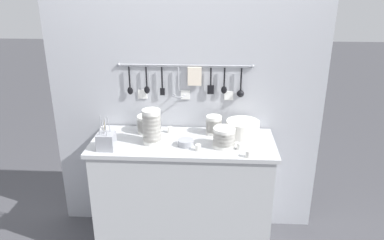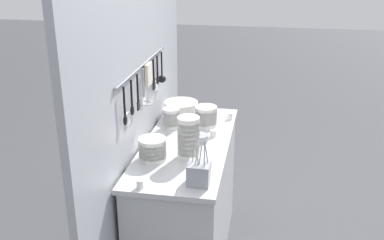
% 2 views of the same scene
% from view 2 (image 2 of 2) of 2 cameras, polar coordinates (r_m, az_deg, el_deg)
% --- Properties ---
extents(counter, '(1.34, 0.54, 0.91)m').
position_cam_2_polar(counter, '(3.12, -0.59, -10.45)').
color(counter, '#B7BABC').
rests_on(counter, ground).
extents(back_wall, '(2.14, 0.11, 1.96)m').
position_cam_2_polar(back_wall, '(2.94, -6.50, -1.06)').
color(back_wall, '#A8AAB2').
rests_on(back_wall, ground).
extents(bowl_stack_back_corner, '(0.16, 0.16, 0.13)m').
position_cam_2_polar(bowl_stack_back_corner, '(2.66, -5.03, -3.67)').
color(bowl_stack_back_corner, silver).
rests_on(bowl_stack_back_corner, counter).
extents(bowl_stack_wide_centre, '(0.13, 0.13, 0.26)m').
position_cam_2_polar(bowl_stack_wide_centre, '(2.65, -0.45, -2.23)').
color(bowl_stack_wide_centre, silver).
rests_on(bowl_stack_wide_centre, counter).
extents(bowl_stack_nested_right, '(0.15, 0.15, 0.14)m').
position_cam_2_polar(bowl_stack_nested_right, '(3.13, 1.78, 0.48)').
color(bowl_stack_nested_right, silver).
rests_on(bowl_stack_nested_right, counter).
extents(bowl_stack_tall_left, '(0.12, 0.12, 0.14)m').
position_cam_2_polar(bowl_stack_tall_left, '(3.11, -2.62, 0.26)').
color(bowl_stack_tall_left, silver).
rests_on(bowl_stack_tall_left, counter).
extents(plate_stack, '(0.25, 0.25, 0.12)m').
position_cam_2_polar(plate_stack, '(3.31, -1.39, 1.36)').
color(plate_stack, silver).
rests_on(plate_stack, counter).
extents(steel_mixing_bowl, '(0.11, 0.11, 0.04)m').
position_cam_2_polar(steel_mixing_bowl, '(2.91, 0.93, -2.29)').
color(steel_mixing_bowl, '#93969E').
rests_on(steel_mixing_bowl, counter).
extents(cutlery_caddy, '(0.12, 0.12, 0.26)m').
position_cam_2_polar(cutlery_caddy, '(2.39, 0.89, -6.77)').
color(cutlery_caddy, '#93969E').
rests_on(cutlery_caddy, counter).
extents(cup_mid_row, '(0.04, 0.04, 0.05)m').
position_cam_2_polar(cup_mid_row, '(2.82, -4.10, -3.06)').
color(cup_mid_row, silver).
rests_on(cup_mid_row, counter).
extents(cup_back_left, '(0.04, 0.04, 0.05)m').
position_cam_2_polar(cup_back_left, '(2.38, -6.62, -8.07)').
color(cup_back_left, silver).
rests_on(cup_back_left, counter).
extents(cup_back_right, '(0.04, 0.04, 0.05)m').
position_cam_2_polar(cup_back_right, '(2.98, 2.69, -1.70)').
color(cup_back_right, silver).
rests_on(cup_back_right, counter).
extents(cup_front_right, '(0.04, 0.04, 0.05)m').
position_cam_2_polar(cup_front_right, '(3.28, 4.82, 0.49)').
color(cup_front_right, silver).
rests_on(cup_front_right, counter).
extents(cup_beside_plates, '(0.04, 0.04, 0.05)m').
position_cam_2_polar(cup_beside_plates, '(3.25, 2.74, 0.30)').
color(cup_beside_plates, silver).
rests_on(cup_beside_plates, counter).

